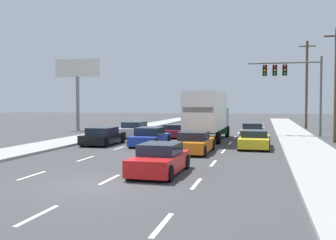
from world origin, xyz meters
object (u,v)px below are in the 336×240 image
(box_truck, at_px, (208,113))
(car_orange, at_px, (194,143))
(car_black, at_px, (103,137))
(car_blue, at_px, (150,137))
(traffic_signal_mast, at_px, (287,76))
(utility_pole_far, at_px, (307,84))
(roadside_billboard, at_px, (77,78))
(car_red, at_px, (160,160))
(car_maroon, at_px, (174,131))
(car_yellow, at_px, (255,140))
(car_silver, at_px, (135,130))
(utility_pole_mid, at_px, (336,84))
(car_tan, at_px, (253,131))

(box_truck, xyz_separation_m, car_orange, (0.24, -7.47, -1.60))
(car_black, xyz_separation_m, car_blue, (3.45, 0.14, 0.01))
(traffic_signal_mast, bearing_deg, utility_pole_far, 75.74)
(roadside_billboard, bearing_deg, car_black, -56.84)
(car_blue, bearing_deg, car_red, -71.52)
(car_maroon, xyz_separation_m, car_yellow, (6.92, -6.52, 0.02))
(car_silver, distance_m, traffic_signal_mast, 14.38)
(traffic_signal_mast, distance_m, utility_pole_mid, 6.45)
(car_yellow, distance_m, utility_pole_mid, 8.50)
(car_silver, bearing_deg, utility_pole_far, 44.13)
(car_tan, height_order, roadside_billboard, roadside_billboard)
(car_maroon, xyz_separation_m, roadside_billboard, (-11.90, 5.74, 5.11))
(car_black, bearing_deg, car_silver, 87.80)
(car_silver, height_order, car_red, car_silver)
(car_maroon, relative_size, utility_pole_far, 0.42)
(box_truck, relative_size, car_orange, 2.08)
(car_silver, distance_m, car_orange, 11.68)
(car_blue, bearing_deg, traffic_signal_mast, 48.17)
(car_red, bearing_deg, car_tan, 79.13)
(utility_pole_far, bearing_deg, roadside_billboard, -159.70)
(car_silver, bearing_deg, car_tan, 5.48)
(car_black, relative_size, box_truck, 0.46)
(car_silver, height_order, car_maroon, car_silver)
(car_blue, xyz_separation_m, box_truck, (3.40, 4.40, 1.59))
(utility_pole_mid, height_order, roadside_billboard, utility_pole_mid)
(utility_pole_far, bearing_deg, traffic_signal_mast, -104.26)
(car_maroon, height_order, car_orange, car_orange)
(utility_pole_far, bearing_deg, car_black, -126.18)
(utility_pole_far, xyz_separation_m, roadside_billboard, (-24.13, -8.92, 0.47))
(car_maroon, distance_m, car_tan, 6.67)
(car_orange, bearing_deg, car_red, -91.78)
(car_maroon, bearing_deg, utility_pole_far, 50.17)
(car_orange, bearing_deg, car_black, 157.49)
(car_silver, relative_size, car_tan, 1.02)
(car_black, bearing_deg, box_truck, 33.50)
(car_tan, bearing_deg, traffic_signal_mast, 50.08)
(car_orange, height_order, car_yellow, car_orange)
(box_truck, relative_size, car_red, 2.18)
(traffic_signal_mast, bearing_deg, car_yellow, -103.86)
(car_orange, bearing_deg, car_tan, 73.19)
(car_orange, bearing_deg, car_silver, 125.82)
(traffic_signal_mast, bearing_deg, box_truck, -134.41)
(car_blue, bearing_deg, car_black, -177.72)
(car_black, xyz_separation_m, car_tan, (10.24, 7.49, 0.02))
(box_truck, bearing_deg, utility_pole_far, 62.32)
(car_silver, height_order, car_tan, car_silver)
(car_maroon, bearing_deg, car_black, -117.25)
(traffic_signal_mast, bearing_deg, utility_pole_mid, -60.11)
(car_black, height_order, roadside_billboard, roadside_billboard)
(car_red, relative_size, traffic_signal_mast, 0.59)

